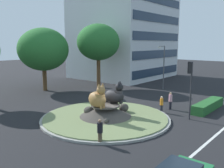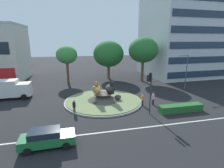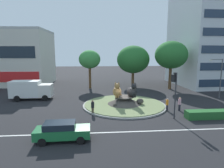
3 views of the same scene
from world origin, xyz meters
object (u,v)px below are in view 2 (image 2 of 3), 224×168
object	(u,v)px
sedan_on_far_lane	(47,138)
pedestrian_orange_shirt	(142,99)
cat_statue_black	(110,88)
streetlight_arm	(185,69)
delivery_box_truck	(8,89)
traffic_light_mast	(150,84)
broadleaf_tree_behind_island	(109,54)
third_tree_left	(67,55)
cat_statue_tabby	(96,89)
pedestrian_black_shirt	(74,106)
office_tower	(183,25)
pedestrian_pink_shirt	(153,98)
second_tree_near_tower	(143,50)

from	to	relation	value
sedan_on_far_lane	pedestrian_orange_shirt	bearing A→B (deg)	30.09
cat_statue_black	streetlight_arm	world-z (taller)	streetlight_arm
cat_statue_black	delivery_box_truck	size ratio (longest dim) A/B	0.37
pedestrian_orange_shirt	delivery_box_truck	bearing A→B (deg)	131.14
traffic_light_mast	broadleaf_tree_behind_island	bearing A→B (deg)	-5.38
cat_statue_black	traffic_light_mast	xyz separation A→B (m)	(3.66, -5.46, 1.73)
pedestrian_orange_shirt	third_tree_left	bearing A→B (deg)	94.60
cat_statue_tabby	cat_statue_black	xyz separation A→B (m)	(2.06, -0.21, -0.02)
pedestrian_orange_shirt	pedestrian_black_shirt	bearing A→B (deg)	156.20
cat_statue_tabby	office_tower	world-z (taller)	office_tower
cat_statue_tabby	pedestrian_pink_shirt	world-z (taller)	cat_statue_tabby
sedan_on_far_lane	pedestrian_pink_shirt	bearing A→B (deg)	26.52
sedan_on_far_lane	delivery_box_truck	xyz separation A→B (m)	(-7.48, 14.87, 0.78)
traffic_light_mast	office_tower	bearing A→B (deg)	-47.26
broadleaf_tree_behind_island	traffic_light_mast	bearing A→B (deg)	-88.59
pedestrian_black_shirt	traffic_light_mast	bearing A→B (deg)	17.33
pedestrian_pink_shirt	cat_statue_tabby	bearing A→B (deg)	64.31
third_tree_left	pedestrian_pink_shirt	xyz separation A→B (m)	(11.90, -16.53, -5.01)
pedestrian_black_shirt	pedestrian_pink_shirt	bearing A→B (deg)	34.12
streetlight_arm	pedestrian_pink_shirt	xyz separation A→B (m)	(-9.09, -5.97, -2.87)
cat_statue_tabby	second_tree_near_tower	size ratio (longest dim) A/B	0.22
cat_statue_tabby	cat_statue_black	distance (m)	2.07
second_tree_near_tower	delivery_box_truck	xyz separation A→B (m)	(-25.27, -6.76, -5.27)
pedestrian_orange_shirt	pedestrian_pink_shirt	bearing A→B (deg)	-32.55
office_tower	cat_statue_tabby	bearing A→B (deg)	-147.90
pedestrian_black_shirt	cat_statue_tabby	bearing A→B (deg)	77.12
traffic_light_mast	third_tree_left	xyz separation A→B (m)	(-9.94, 19.31, 2.16)
cat_statue_black	delivery_box_truck	distance (m)	16.07
streetlight_arm	pedestrian_pink_shirt	size ratio (longest dim) A/B	3.56
cat_statue_black	broadleaf_tree_behind_island	world-z (taller)	broadleaf_tree_behind_island
third_tree_left	cat_statue_black	bearing A→B (deg)	-65.63
sedan_on_far_lane	streetlight_arm	bearing A→B (deg)	28.63
cat_statue_tabby	broadleaf_tree_behind_island	size ratio (longest dim) A/B	0.24
streetlight_arm	pedestrian_orange_shirt	xyz separation A→B (m)	(-10.67, -5.84, -2.96)
cat_statue_black	traffic_light_mast	distance (m)	6.80
broadleaf_tree_behind_island	streetlight_arm	world-z (taller)	broadleaf_tree_behind_island
office_tower	broadleaf_tree_behind_island	world-z (taller)	office_tower
second_tree_near_tower	sedan_on_far_lane	size ratio (longest dim) A/B	2.09
cat_statue_black	office_tower	size ratio (longest dim) A/B	0.09
office_tower	traffic_light_mast	bearing A→B (deg)	-132.07
pedestrian_black_shirt	delivery_box_truck	bearing A→B (deg)	172.11
pedestrian_orange_shirt	second_tree_near_tower	bearing A→B (deg)	39.79
sedan_on_far_lane	delivery_box_truck	distance (m)	16.66
traffic_light_mast	pedestrian_orange_shirt	size ratio (longest dim) A/B	3.16
second_tree_near_tower	delivery_box_truck	world-z (taller)	second_tree_near_tower
second_tree_near_tower	delivery_box_truck	size ratio (longest dim) A/B	1.53
traffic_light_mast	streetlight_arm	xyz separation A→B (m)	(11.06, 8.76, 0.03)
broadleaf_tree_behind_island	pedestrian_orange_shirt	xyz separation A→B (m)	(0.92, -18.42, -5.01)
third_tree_left	sedan_on_far_lane	bearing A→B (deg)	-93.68
office_tower	third_tree_left	distance (m)	29.64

